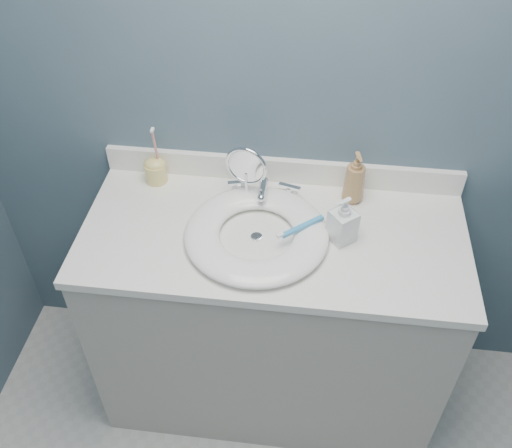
% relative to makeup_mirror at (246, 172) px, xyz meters
% --- Properties ---
extents(back_wall, '(2.20, 0.02, 2.40)m').
position_rel_makeup_mirror_xyz_m(back_wall, '(0.11, 0.12, 0.21)').
color(back_wall, '#445766').
rests_on(back_wall, ground).
extents(vanity_cabinet, '(1.20, 0.55, 0.85)m').
position_rel_makeup_mirror_xyz_m(vanity_cabinet, '(0.11, -0.15, -0.57)').
color(vanity_cabinet, '#B0AAA1').
rests_on(vanity_cabinet, ground).
extents(countertop, '(1.22, 0.57, 0.03)m').
position_rel_makeup_mirror_xyz_m(countertop, '(0.11, -0.15, -0.13)').
color(countertop, white).
rests_on(countertop, vanity_cabinet).
extents(backsplash, '(1.22, 0.02, 0.09)m').
position_rel_makeup_mirror_xyz_m(backsplash, '(0.11, 0.11, -0.07)').
color(backsplash, white).
rests_on(backsplash, countertop).
extents(basin, '(0.45, 0.45, 0.04)m').
position_rel_makeup_mirror_xyz_m(basin, '(0.06, -0.18, -0.10)').
color(basin, white).
rests_on(basin, countertop).
extents(drain, '(0.04, 0.04, 0.01)m').
position_rel_makeup_mirror_xyz_m(drain, '(0.06, -0.18, -0.11)').
color(drain, silver).
rests_on(drain, countertop).
extents(faucet, '(0.25, 0.13, 0.07)m').
position_rel_makeup_mirror_xyz_m(faucet, '(0.06, 0.02, -0.09)').
color(faucet, silver).
rests_on(faucet, countertop).
extents(makeup_mirror, '(0.14, 0.08, 0.21)m').
position_rel_makeup_mirror_xyz_m(makeup_mirror, '(0.00, 0.00, 0.00)').
color(makeup_mirror, silver).
rests_on(makeup_mirror, countertop).
extents(soap_bottle_amber, '(0.09, 0.09, 0.19)m').
position_rel_makeup_mirror_xyz_m(soap_bottle_amber, '(0.35, 0.04, -0.02)').
color(soap_bottle_amber, '#A5794A').
rests_on(soap_bottle_amber, countertop).
extents(soap_bottle_clear, '(0.10, 0.10, 0.16)m').
position_rel_makeup_mirror_xyz_m(soap_bottle_clear, '(0.32, -0.15, -0.03)').
color(soap_bottle_clear, silver).
rests_on(soap_bottle_clear, countertop).
extents(toothbrush_holder, '(0.08, 0.08, 0.22)m').
position_rel_makeup_mirror_xyz_m(toothbrush_holder, '(-0.32, 0.06, -0.06)').
color(toothbrush_holder, '#E7CF73').
rests_on(toothbrush_holder, countertop).
extents(toothbrush_lying, '(0.14, 0.12, 0.02)m').
position_rel_makeup_mirror_xyz_m(toothbrush_lying, '(0.19, -0.16, -0.07)').
color(toothbrush_lying, '#388FC7').
rests_on(toothbrush_lying, basin).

